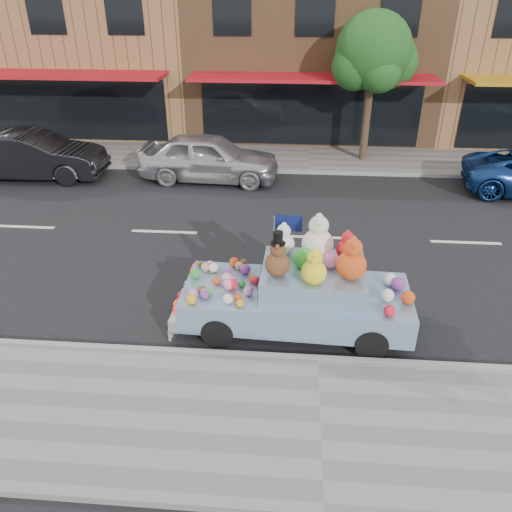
# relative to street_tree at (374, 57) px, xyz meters

# --- Properties ---
(ground) EXTENTS (120.00, 120.00, 0.00)m
(ground) POSITION_rel_street_tree_xyz_m (-2.03, -6.55, -3.69)
(ground) COLOR black
(ground) RESTS_ON ground
(near_sidewalk) EXTENTS (60.00, 3.00, 0.12)m
(near_sidewalk) POSITION_rel_street_tree_xyz_m (-2.03, -13.05, -3.63)
(near_sidewalk) COLOR gray
(near_sidewalk) RESTS_ON ground
(far_sidewalk) EXTENTS (60.00, 3.00, 0.12)m
(far_sidewalk) POSITION_rel_street_tree_xyz_m (-2.03, -0.05, -3.63)
(far_sidewalk) COLOR gray
(far_sidewalk) RESTS_ON ground
(near_kerb) EXTENTS (60.00, 0.12, 0.13)m
(near_kerb) POSITION_rel_street_tree_xyz_m (-2.03, -11.55, -3.63)
(near_kerb) COLOR gray
(near_kerb) RESTS_ON ground
(far_kerb) EXTENTS (60.00, 0.12, 0.13)m
(far_kerb) POSITION_rel_street_tree_xyz_m (-2.03, -1.55, -3.63)
(far_kerb) COLOR gray
(far_kerb) RESTS_ON ground
(storefront_left) EXTENTS (10.00, 9.80, 7.30)m
(storefront_left) POSITION_rel_street_tree_xyz_m (-12.03, 5.42, -0.05)
(storefront_left) COLOR #8F613C
(storefront_left) RESTS_ON ground
(storefront_mid) EXTENTS (10.00, 9.80, 7.30)m
(storefront_mid) POSITION_rel_street_tree_xyz_m (-2.03, 5.42, -0.05)
(storefront_mid) COLOR #8E613C
(storefront_mid) RESTS_ON ground
(street_tree) EXTENTS (3.00, 2.70, 5.22)m
(street_tree) POSITION_rel_street_tree_xyz_m (0.00, 0.00, 0.00)
(street_tree) COLOR #38281C
(street_tree) RESTS_ON ground
(car_silver) EXTENTS (4.75, 2.13, 1.59)m
(car_silver) POSITION_rel_street_tree_xyz_m (-5.44, -2.44, -2.90)
(car_silver) COLOR silver
(car_silver) RESTS_ON ground
(car_dark) EXTENTS (4.90, 1.88, 1.59)m
(car_dark) POSITION_rel_street_tree_xyz_m (-11.45, -2.71, -2.90)
(car_dark) COLOR black
(car_dark) RESTS_ON ground
(art_car) EXTENTS (4.55, 1.92, 2.23)m
(art_car) POSITION_rel_street_tree_xyz_m (-2.39, -10.47, -2.89)
(art_car) COLOR black
(art_car) RESTS_ON ground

